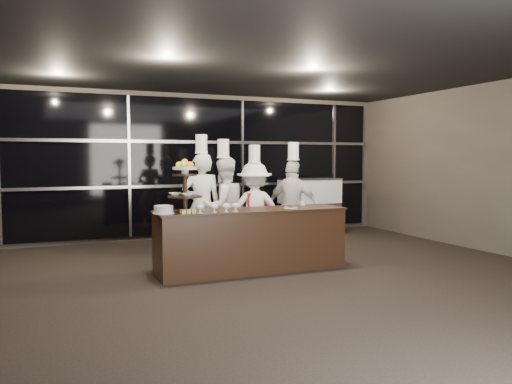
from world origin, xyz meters
name	(u,v)px	position (x,y,z in m)	size (l,w,h in m)	color
room	(300,173)	(0.00, 0.00, 1.50)	(10.00, 10.00, 10.00)	black
window_wall	(188,166)	(0.00, 4.94, 1.50)	(8.60, 0.10, 2.80)	black
buffet_counter	(251,240)	(0.06, 1.63, 0.47)	(2.84, 0.74, 0.92)	black
display_stand	(185,182)	(-0.94, 1.63, 1.34)	(0.48, 0.48, 0.74)	black
compotes	(219,207)	(-0.52, 1.41, 1.00)	(0.63, 0.11, 0.12)	silver
layer_cake	(164,210)	(-1.26, 1.58, 0.97)	(0.30, 0.30, 0.11)	white
pastry_squares	(188,211)	(-0.95, 1.46, 0.95)	(0.20, 0.13, 0.05)	#DBC96B
small_plate	(291,207)	(0.65, 1.53, 0.94)	(0.20, 0.20, 0.05)	white
chef_cup	(303,203)	(1.05, 1.88, 0.96)	(0.08, 0.08, 0.07)	white
display_case	(310,203)	(2.52, 4.30, 0.69)	(1.30, 0.57, 1.24)	#A5A5AA
chef_a	(202,205)	(-0.37, 2.75, 0.90)	(0.72, 0.56, 2.05)	silver
chef_b	(224,207)	(-0.01, 2.69, 0.85)	(0.93, 0.79, 1.98)	white
chef_c	(254,209)	(0.51, 2.60, 0.81)	(1.14, 0.82, 1.89)	white
chef_d	(293,206)	(1.22, 2.56, 0.84)	(0.93, 0.99, 1.94)	silver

